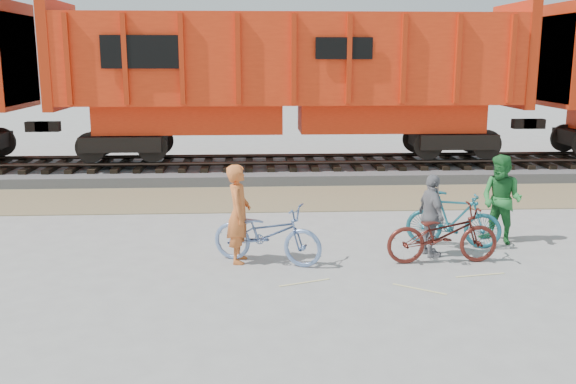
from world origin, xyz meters
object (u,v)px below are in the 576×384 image
hopper_car_center (290,77)px  person_solo (239,214)px  bicycle_teal (453,219)px  person_man (501,199)px  bicycle_maroon (442,234)px  person_woman (431,216)px  bicycle_blue (267,234)px

hopper_car_center → person_solo: bearing=-99.4°
bicycle_teal → person_man: person_man is taller
bicycle_maroon → person_man: 1.93m
hopper_car_center → bicycle_maroon: size_ratio=6.99×
person_solo → hopper_car_center: bearing=-4.9°
bicycle_maroon → person_woman: 0.48m
person_solo → person_woman: 3.53m
bicycle_maroon → person_woman: person_woman is taller
hopper_car_center → bicycle_blue: bearing=-96.1°
hopper_car_center → person_woman: size_ratio=9.12×
bicycle_teal → person_solo: bearing=118.5°
bicycle_teal → person_solo: person_solo is taller
bicycle_teal → person_woman: bearing=152.1°
person_solo → person_man: person_solo is taller
bicycle_blue → person_woman: bearing=-63.0°
hopper_car_center → bicycle_teal: bearing=-71.2°
bicycle_blue → bicycle_teal: bearing=-55.0°
hopper_car_center → person_woman: 9.02m
person_woman → bicycle_blue: bearing=85.0°
hopper_car_center → bicycle_maroon: bearing=-76.1°
bicycle_blue → person_solo: person_solo is taller
hopper_car_center → bicycle_teal: size_ratio=7.75×
bicycle_teal → person_solo: (-4.12, -0.71, 0.35)m
bicycle_blue → bicycle_teal: 3.71m
bicycle_teal → hopper_car_center: bearing=37.5°
bicycle_maroon → person_man: bearing=-53.6°
bicycle_teal → bicycle_maroon: (-0.50, -0.97, -0.02)m
bicycle_maroon → person_man: size_ratio=1.14×
bicycle_blue → person_man: size_ratio=1.16×
bicycle_maroon → person_solo: bearing=84.5°
person_man → hopper_car_center: bearing=164.7°
bicycle_teal → bicycle_blue: bearing=121.3°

